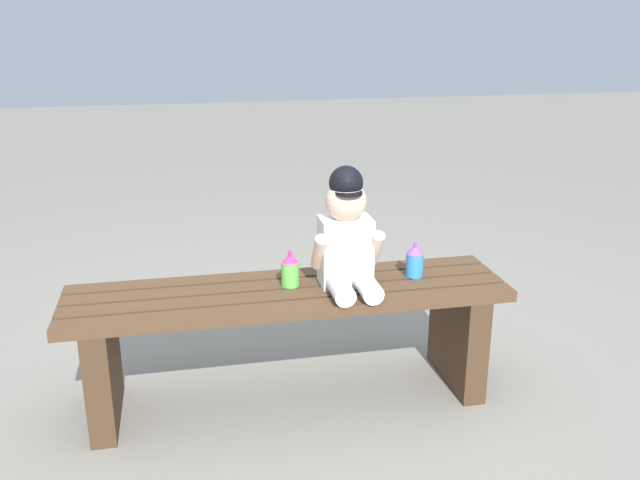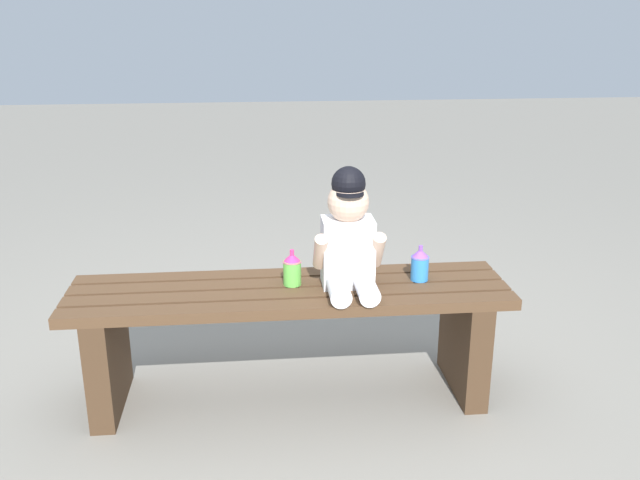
# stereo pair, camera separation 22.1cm
# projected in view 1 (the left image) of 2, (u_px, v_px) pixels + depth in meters

# --- Properties ---
(ground_plane) EXTENTS (16.00, 16.00, 0.00)m
(ground_plane) POSITION_uv_depth(u_px,v_px,m) (290.00, 397.00, 2.43)
(ground_plane) COLOR gray
(park_bench) EXTENTS (1.47, 0.36, 0.41)m
(park_bench) POSITION_uv_depth(u_px,v_px,m) (289.00, 325.00, 2.34)
(park_bench) COLOR #513823
(park_bench) RESTS_ON ground_plane
(child_figure) EXTENTS (0.23, 0.27, 0.40)m
(child_figure) POSITION_uv_depth(u_px,v_px,m) (347.00, 235.00, 2.27)
(child_figure) COLOR white
(child_figure) RESTS_ON park_bench
(sippy_cup_left) EXTENTS (0.06, 0.06, 0.12)m
(sippy_cup_left) POSITION_uv_depth(u_px,v_px,m) (290.00, 269.00, 2.30)
(sippy_cup_left) COLOR #66CC4C
(sippy_cup_left) RESTS_ON park_bench
(sippy_cup_right) EXTENTS (0.06, 0.06, 0.12)m
(sippy_cup_right) POSITION_uv_depth(u_px,v_px,m) (415.00, 260.00, 2.38)
(sippy_cup_right) COLOR #338CE5
(sippy_cup_right) RESTS_ON park_bench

